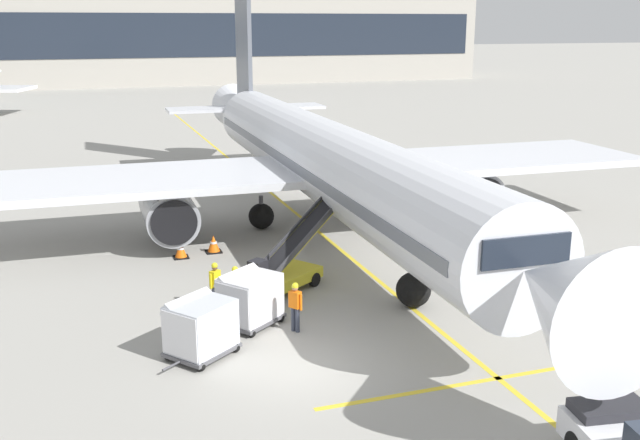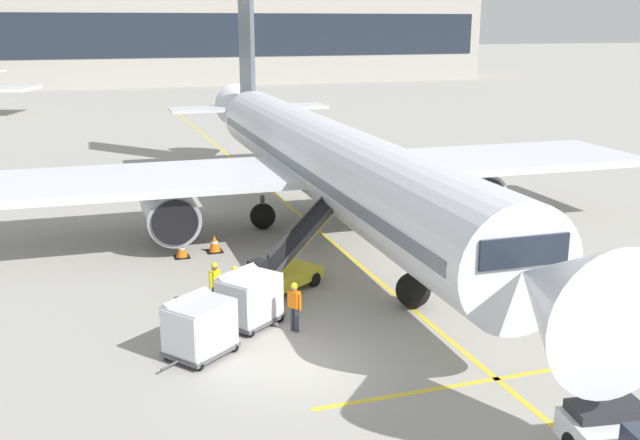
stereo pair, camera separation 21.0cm
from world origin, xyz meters
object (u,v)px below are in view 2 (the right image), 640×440
belt_loader (285,267)px  ground_crew_by_carts (235,286)px  baggage_cart_lead (248,297)px  safety_cone_wingtip (182,250)px  parked_airplane (323,160)px  ground_crew_marshaller (294,304)px  baggage_cart_second (199,326)px  ground_crew_by_loader (215,282)px  safety_cone_engine_keepout (215,244)px

belt_loader → ground_crew_by_carts: bearing=-143.0°
baggage_cart_lead → belt_loader: bearing=54.8°
ground_crew_by_carts → safety_cone_wingtip: ground_crew_by_carts is taller
parked_airplane → ground_crew_marshaller: parked_airplane is taller
parked_airplane → baggage_cart_lead: bearing=-120.1°
ground_crew_by_carts → ground_crew_marshaller: bearing=-56.4°
parked_airplane → ground_crew_by_carts: parked_airplane is taller
baggage_cart_second → ground_crew_by_loader: 4.01m
baggage_cart_lead → parked_airplane: bearing=59.9°
belt_loader → ground_crew_marshaller: (-0.79, -4.08, 0.11)m
safety_cone_engine_keepout → baggage_cart_lead: bearing=-92.6°
belt_loader → safety_cone_engine_keepout: bearing=107.1°
ground_crew_marshaller → safety_cone_wingtip: ground_crew_marshaller is taller
belt_loader → baggage_cart_lead: belt_loader is taller
safety_cone_wingtip → baggage_cart_second: bearing=-94.9°
safety_cone_engine_keepout → ground_crew_by_carts: bearing=-94.6°
parked_airplane → belt_loader: (-4.18, -7.85, -2.66)m
baggage_cart_lead → safety_cone_engine_keepout: 8.71m
baggage_cart_second → ground_crew_by_carts: baggage_cart_second is taller
baggage_cart_lead → ground_crew_marshaller: bearing=-38.1°
ground_crew_marshaller → parked_airplane: bearing=67.4°
safety_cone_wingtip → baggage_cart_lead: bearing=-82.2°
ground_crew_by_loader → safety_cone_wingtip: (-0.34, 6.41, -0.64)m
parked_airplane → safety_cone_engine_keepout: bearing=-159.7°
baggage_cart_second → ground_crew_by_carts: bearing=60.2°
baggage_cart_lead → ground_crew_by_loader: bearing=112.8°
safety_cone_wingtip → ground_crew_marshaller: bearing=-75.2°
ground_crew_by_loader → ground_crew_by_carts: size_ratio=1.00×
baggage_cart_second → safety_cone_wingtip: size_ratio=3.56×
parked_airplane → ground_crew_by_carts: (-6.51, -9.61, -2.55)m
baggage_cart_second → safety_cone_wingtip: baggage_cart_second is taller
ground_crew_by_loader → safety_cone_wingtip: ground_crew_by_loader is taller
belt_loader → baggage_cart_lead: bearing=-125.2°
safety_cone_engine_keepout → safety_cone_wingtip: safety_cone_engine_keepout is taller
ground_crew_marshaller → safety_cone_wingtip: 9.72m
parked_airplane → belt_loader: bearing=-118.0°
ground_crew_by_loader → ground_crew_by_carts: (0.61, -0.65, 0.00)m
baggage_cart_second → ground_crew_by_loader: bearing=72.4°
ground_crew_by_loader → safety_cone_engine_keepout: 6.90m
ground_crew_marshaller → safety_cone_engine_keepout: 9.80m
parked_airplane → ground_crew_marshaller: 13.17m
baggage_cart_second → safety_cone_engine_keepout: 10.88m
parked_airplane → ground_crew_by_carts: size_ratio=25.51×
baggage_cart_lead → safety_cone_wingtip: bearing=97.8°
belt_loader → ground_crew_marshaller: bearing=-101.0°
baggage_cart_lead → baggage_cart_second: bearing=-136.5°
ground_crew_marshaller → baggage_cart_lead: bearing=141.9°
baggage_cart_lead → baggage_cart_second: same height
ground_crew_marshaller → safety_cone_engine_keepout: size_ratio=2.21×
ground_crew_by_carts → ground_crew_by_loader: bearing=133.2°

